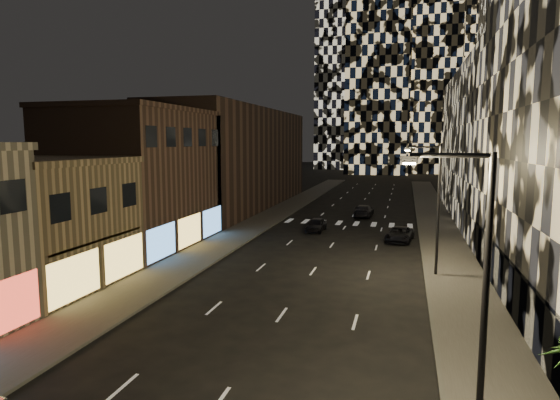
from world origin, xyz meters
The scene contains 15 objects.
sidewalk_left centered at (-10.00, 50.00, 0.07)m, with size 4.00×120.00×0.15m, color #47443F.
sidewalk_right centered at (10.00, 50.00, 0.07)m, with size 4.00×120.00×0.15m, color #47443F.
curb_left centered at (-7.90, 50.00, 0.07)m, with size 0.20×120.00×0.15m, color #4C4C47.
curb_right centered at (7.90, 50.00, 0.07)m, with size 0.20×120.00×0.15m, color #4C4C47.
retail_tan centered at (-17.00, 21.00, 4.00)m, with size 10.00×10.00×8.00m, color #8B7653.
retail_brown centered at (-17.00, 33.50, 6.00)m, with size 10.00×15.00×12.00m, color #493429.
retail_filler_left centered at (-17.00, 60.00, 7.00)m, with size 10.00×40.00×14.00m, color #493429.
midrise_base centered at (12.30, 24.50, 1.50)m, with size 0.60×25.00×3.00m, color #383838.
midrise_filler_right centered at (20.00, 57.00, 9.00)m, with size 16.00×40.00×18.00m, color #232326.
tower_center_low centered at (-2.00, 140.00, 47.50)m, with size 18.00×18.00×95.00m, color black.
streetlight_near centered at (8.35, 10.00, 5.35)m, with size 2.55×0.25×9.00m.
streetlight_far centered at (8.35, 30.00, 5.35)m, with size 2.55×0.25×9.00m.
car_dark_midlane centered at (-2.62, 44.14, 0.71)m, with size 1.67×4.15×1.41m, color black.
car_dark_oncoming centered at (1.42, 55.33, 0.75)m, with size 2.11×5.18×1.50m, color black.
car_dark_rightlane centered at (5.96, 41.24, 0.68)m, with size 2.26×4.90×1.36m, color black.
Camera 1 is at (6.30, -3.81, 9.43)m, focal length 30.00 mm.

